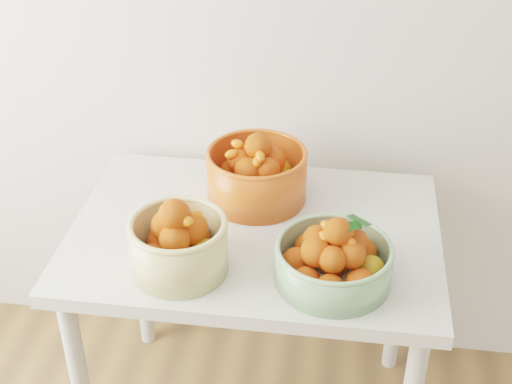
% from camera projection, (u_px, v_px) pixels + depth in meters
% --- Properties ---
extents(table, '(1.00, 0.70, 0.75)m').
position_uv_depth(table, '(255.00, 257.00, 1.99)').
color(table, silver).
rests_on(table, ground).
extents(bowl_cream, '(0.30, 0.30, 0.21)m').
position_uv_depth(bowl_cream, '(179.00, 243.00, 1.75)').
color(bowl_cream, '#D3C37F').
rests_on(bowl_cream, table).
extents(bowl_green, '(0.37, 0.37, 0.18)m').
position_uv_depth(bowl_green, '(334.00, 260.00, 1.72)').
color(bowl_green, '#83AC7B').
rests_on(bowl_green, table).
extents(bowl_orange, '(0.29, 0.29, 0.21)m').
position_uv_depth(bowl_orange, '(257.00, 174.00, 2.03)').
color(bowl_orange, '#E04A1B').
rests_on(bowl_orange, table).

